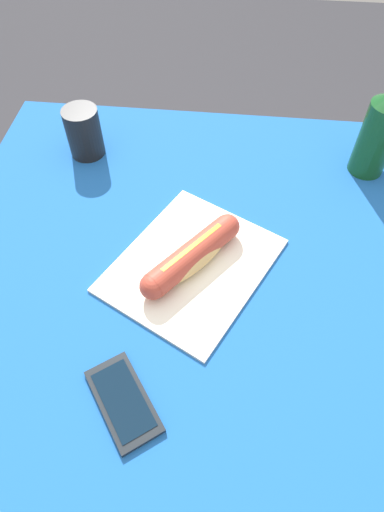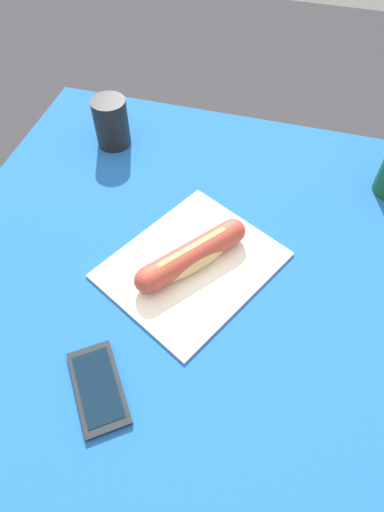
% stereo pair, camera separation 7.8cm
% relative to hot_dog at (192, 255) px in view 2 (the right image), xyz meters
% --- Properties ---
extents(ground_plane, '(6.00, 6.00, 0.00)m').
position_rel_hot_dog_xyz_m(ground_plane, '(0.03, -0.01, -0.77)').
color(ground_plane, '#2D2D33').
rests_on(ground_plane, ground).
extents(dining_table, '(1.01, 0.93, 0.74)m').
position_rel_hot_dog_xyz_m(dining_table, '(0.03, -0.01, -0.17)').
color(dining_table, brown).
rests_on(dining_table, ground).
extents(paper_wrapper, '(0.37, 0.35, 0.01)m').
position_rel_hot_dog_xyz_m(paper_wrapper, '(-0.00, -0.00, -0.03)').
color(paper_wrapper, silver).
rests_on(paper_wrapper, dining_table).
extents(hot_dog, '(0.19, 0.16, 0.05)m').
position_rel_hot_dog_xyz_m(hot_dog, '(0.00, 0.00, 0.00)').
color(hot_dog, tan).
rests_on(hot_dog, paper_wrapper).
extents(cell_phone, '(0.15, 0.14, 0.01)m').
position_rel_hot_dog_xyz_m(cell_phone, '(0.26, -0.07, -0.03)').
color(cell_phone, black).
rests_on(cell_phone, dining_table).
extents(drinking_cup, '(0.08, 0.08, 0.11)m').
position_rel_hot_dog_xyz_m(drinking_cup, '(-0.29, -0.27, 0.02)').
color(drinking_cup, black).
rests_on(drinking_cup, dining_table).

